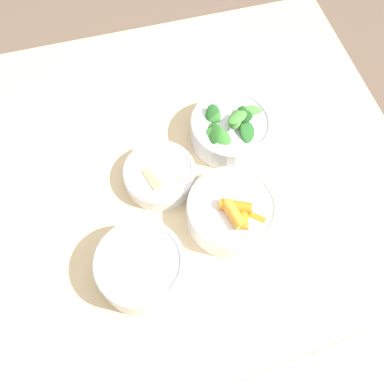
% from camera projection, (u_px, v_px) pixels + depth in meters
% --- Properties ---
extents(ground_plane, '(10.00, 10.00, 0.00)m').
position_uv_depth(ground_plane, '(187.00, 280.00, 1.55)').
color(ground_plane, brown).
extents(dining_table, '(0.96, 0.93, 0.74)m').
position_uv_depth(dining_table, '(184.00, 207.00, 1.00)').
color(dining_table, beige).
rests_on(dining_table, ground_plane).
extents(bowl_carrots, '(0.17, 0.17, 0.08)m').
position_uv_depth(bowl_carrots, '(232.00, 211.00, 0.82)').
color(bowl_carrots, white).
rests_on(bowl_carrots, dining_table).
extents(bowl_greens, '(0.17, 0.17, 0.09)m').
position_uv_depth(bowl_greens, '(230.00, 128.00, 0.91)').
color(bowl_greens, silver).
rests_on(bowl_greens, dining_table).
extents(bowl_beans_hotdog, '(0.16, 0.16, 0.07)m').
position_uv_depth(bowl_beans_hotdog, '(141.00, 267.00, 0.77)').
color(bowl_beans_hotdog, silver).
rests_on(bowl_beans_hotdog, dining_table).
extents(bowl_cookies, '(0.15, 0.15, 0.04)m').
position_uv_depth(bowl_cookies, '(160.00, 174.00, 0.87)').
color(bowl_cookies, white).
rests_on(bowl_cookies, dining_table).
extents(ruler, '(0.32, 0.05, 0.00)m').
position_uv_depth(ruler, '(288.00, 373.00, 0.72)').
color(ruler, silver).
rests_on(ruler, dining_table).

